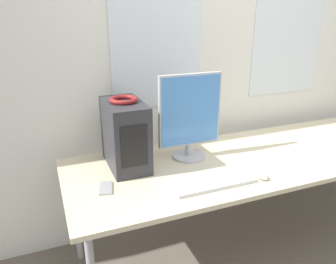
{
  "coord_description": "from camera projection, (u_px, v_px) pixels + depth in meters",
  "views": [
    {
      "loc": [
        -1.33,
        -1.2,
        1.64
      ],
      "look_at": [
        -0.68,
        0.42,
        0.99
      ],
      "focal_mm": 35.0,
      "sensor_mm": 36.0,
      "label": 1
    }
  ],
  "objects": [
    {
      "name": "monitor_main",
      "position": [
        190.0,
        117.0,
        2.05
      ],
      "size": [
        0.41,
        0.22,
        0.55
      ],
      "color": "#B7B7BC",
      "rests_on": "desk"
    },
    {
      "name": "pc_tower",
      "position": [
        125.0,
        135.0,
        1.96
      ],
      "size": [
        0.22,
        0.4,
        0.4
      ],
      "color": "#2D2D33",
      "rests_on": "desk"
    },
    {
      "name": "headphones",
      "position": [
        124.0,
        100.0,
        1.89
      ],
      "size": [
        0.16,
        0.16,
        0.03
      ],
      "color": "maroon",
      "rests_on": "pc_tower"
    },
    {
      "name": "desk",
      "position": [
        262.0,
        160.0,
        2.2
      ],
      "size": [
        2.58,
        0.84,
        0.74
      ],
      "color": "beige",
      "rests_on": "ground_plane"
    },
    {
      "name": "mouse",
      "position": [
        261.0,
        175.0,
        1.87
      ],
      "size": [
        0.06,
        0.11,
        0.03
      ],
      "color": "#B2B2B7",
      "rests_on": "desk"
    },
    {
      "name": "wall_back",
      "position": [
        225.0,
        52.0,
        2.45
      ],
      "size": [
        8.0,
        0.07,
        2.7
      ],
      "color": "silver",
      "rests_on": "ground_plane"
    },
    {
      "name": "cell_phone",
      "position": [
        106.0,
        188.0,
        1.76
      ],
      "size": [
        0.09,
        0.15,
        0.01
      ],
      "rotation": [
        0.0,
        0.0,
        -0.22
      ],
      "color": "#99999E",
      "rests_on": "desk"
    },
    {
      "name": "keyboard",
      "position": [
        214.0,
        183.0,
        1.79
      ],
      "size": [
        0.47,
        0.14,
        0.02
      ],
      "color": "silver",
      "rests_on": "desk"
    }
  ]
}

